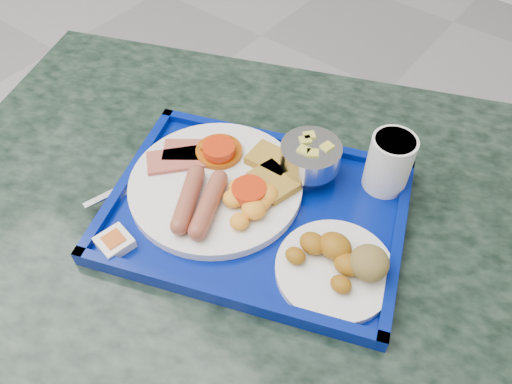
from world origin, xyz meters
TOP-DOWN VIEW (x-y plane):
  - table at (1.00, 0.73)m, footprint 1.34×1.13m
  - tray at (0.96, 0.71)m, footprint 0.52×0.45m
  - main_plate at (0.90, 0.71)m, footprint 0.27×0.27m
  - bread_plate at (1.12, 0.70)m, footprint 0.16×0.16m
  - fruit_bowl at (0.99, 0.82)m, footprint 0.09×0.09m
  - juice_cup at (1.09, 0.88)m, footprint 0.07×0.07m
  - spoon at (0.79, 0.71)m, footprint 0.03×0.17m
  - knife at (0.78, 0.63)m, footprint 0.05×0.15m
  - jam_packet at (0.85, 0.54)m, footprint 0.05×0.05m

SIDE VIEW (x-z plane):
  - table at x=1.00m, z-range 0.17..0.88m
  - tray at x=0.96m, z-range 0.71..0.73m
  - knife at x=0.78m, z-range 0.72..0.73m
  - spoon at x=0.79m, z-range 0.72..0.73m
  - jam_packet at x=0.85m, z-range 0.72..0.74m
  - main_plate at x=0.90m, z-range 0.72..0.76m
  - bread_plate at x=1.12m, z-range 0.71..0.77m
  - fruit_bowl at x=0.99m, z-range 0.73..0.80m
  - juice_cup at x=1.09m, z-range 0.73..0.82m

